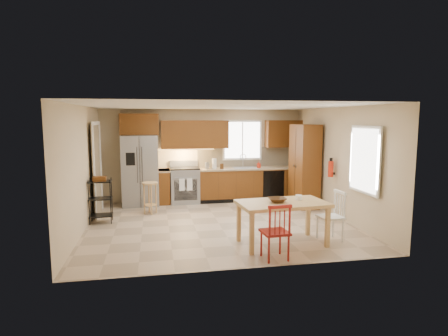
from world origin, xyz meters
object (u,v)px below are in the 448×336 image
range_stove (185,186)px  pantry (304,166)px  refrigerator (140,170)px  chair_red (275,231)px  bar_stool (150,198)px  utility_cart (101,201)px  soap_bottle (259,165)px  chair_white (330,216)px  dining_table (282,224)px  fire_extinguisher (331,169)px  table_bowl (277,202)px  table_jar (299,199)px

range_stove → pantry: bearing=-18.3°
refrigerator → pantry: (4.13, -0.93, 0.14)m
chair_red → bar_stool: 3.87m
range_stove → utility_cart: utility_cart is taller
soap_bottle → chair_white: soap_bottle is taller
dining_table → bar_stool: dining_table is taller
fire_extinguisher → chair_red: 3.20m
soap_bottle → dining_table: soap_bottle is taller
bar_stool → pantry: bearing=11.5°
soap_bottle → table_bowl: soap_bottle is taller
chair_red → chair_white: (1.30, 0.70, 0.00)m
dining_table → chair_red: bearing=-122.8°
table_bowl → table_jar: 0.45m
dining_table → table_bowl: table_bowl is taller
refrigerator → table_jar: bearing=-50.6°
chair_red → utility_cart: size_ratio=0.96×
table_bowl → utility_cart: size_ratio=0.33×
chair_red → table_jar: (0.69, 0.75, 0.34)m
bar_stool → refrigerator: bearing=114.3°
soap_bottle → pantry: (0.95, -0.90, 0.05)m
dining_table → bar_stool: 3.55m
fire_extinguisher → range_stove: bearing=147.4°
pantry → table_jar: size_ratio=15.80×
soap_bottle → utility_cart: 4.31m
chair_red → dining_table: bearing=57.2°
chair_red → table_bowl: (0.25, 0.65, 0.31)m
refrigerator → utility_cart: refrigerator is taller
soap_bottle → dining_table: 3.73m
fire_extinguisher → table_bowl: fire_extinguisher is taller
pantry → utility_cart: (-4.93, -0.66, -0.57)m
bar_stool → utility_cart: utility_cart is taller
pantry → bar_stool: size_ratio=2.79×
soap_bottle → table_jar: 3.55m
soap_bottle → pantry: size_ratio=0.09×
table_jar → utility_cart: 4.23m
bar_stool → utility_cart: (-1.05, -0.59, 0.10)m
refrigerator → range_stove: size_ratio=1.98×
chair_white → utility_cart: bearing=60.4°
soap_bottle → chair_red: soap_bottle is taller
range_stove → bar_stool: 1.39m
fire_extinguisher → table_bowl: size_ratio=1.14×
soap_bottle → chair_white: bearing=-84.3°
refrigerator → range_stove: 1.24m
chair_white → bar_stool: size_ratio=1.22×
fire_extinguisher → table_jar: fire_extinguisher is taller
chair_red → table_jar: size_ratio=6.89×
refrigerator → chair_white: bearing=-45.6°
refrigerator → range_stove: (1.15, 0.06, -0.45)m
refrigerator → range_stove: bearing=3.0°
fire_extinguisher → soap_bottle: bearing=120.5°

